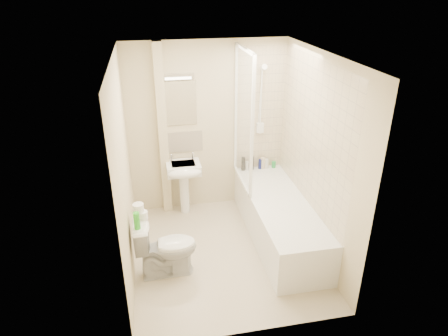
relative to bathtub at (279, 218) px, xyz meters
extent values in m
plane|color=beige|center=(-0.75, -0.20, -0.29)|extent=(2.50, 2.50, 0.00)
cube|color=beige|center=(-0.75, 1.05, 0.91)|extent=(2.20, 0.02, 2.40)
cube|color=beige|center=(-1.85, -0.20, 0.91)|extent=(0.02, 2.50, 2.40)
cube|color=beige|center=(0.35, -0.20, 0.91)|extent=(0.02, 2.50, 2.40)
cube|color=white|center=(-0.75, -0.20, 2.11)|extent=(2.20, 2.50, 0.02)
cube|color=beige|center=(0.00, 1.04, 1.14)|extent=(0.70, 0.01, 1.75)
cube|color=beige|center=(0.34, 0.00, 1.14)|extent=(0.01, 2.10, 1.75)
cube|color=beige|center=(-1.37, 0.99, 0.91)|extent=(0.12, 0.12, 2.40)
cube|color=beige|center=(-1.13, 1.04, 0.74)|extent=(0.60, 0.02, 0.30)
cube|color=white|center=(-1.13, 1.04, 1.29)|extent=(0.46, 0.01, 0.60)
cube|color=silver|center=(-1.13, 1.02, 1.66)|extent=(0.42, 0.07, 0.07)
cube|color=white|center=(0.00, 0.00, -0.01)|extent=(0.70, 2.10, 0.55)
cube|color=white|center=(0.00, 0.00, 0.21)|extent=(0.56, 1.96, 0.05)
cube|color=white|center=(-0.35, 0.60, 1.16)|extent=(0.01, 0.90, 1.80)
cube|color=white|center=(-0.35, 1.03, 1.16)|extent=(0.04, 0.04, 1.80)
cube|color=white|center=(-0.35, 0.15, 1.16)|extent=(0.04, 0.04, 1.80)
cube|color=white|center=(-0.35, 0.60, 2.04)|extent=(0.04, 0.90, 0.04)
cube|color=white|center=(-0.35, 0.60, 0.28)|extent=(0.04, 0.90, 0.03)
cylinder|color=white|center=(0.00, 1.02, 1.26)|extent=(0.02, 0.02, 0.90)
cylinder|color=white|center=(0.00, 1.02, 0.81)|extent=(0.05, 0.05, 0.02)
cylinder|color=white|center=(0.00, 1.02, 1.71)|extent=(0.05, 0.05, 0.02)
cylinder|color=white|center=(0.00, 0.95, 1.74)|extent=(0.08, 0.11, 0.11)
cube|color=white|center=(0.00, 1.01, 0.88)|extent=(0.10, 0.05, 0.14)
cylinder|color=white|center=(-0.02, 0.99, 1.31)|extent=(0.01, 0.13, 0.84)
cylinder|color=white|center=(-1.13, 0.88, 0.02)|extent=(0.13, 0.13, 0.62)
cube|color=white|center=(-1.13, 0.85, 0.43)|extent=(0.46, 0.36, 0.14)
ellipsoid|color=white|center=(-1.13, 0.68, 0.43)|extent=(0.46, 0.20, 0.14)
cube|color=silver|center=(-1.13, 0.85, 0.48)|extent=(0.32, 0.23, 0.04)
cylinder|color=white|center=(-1.28, 0.96, 0.54)|extent=(0.03, 0.03, 0.10)
cylinder|color=white|center=(-0.98, 0.96, 0.54)|extent=(0.03, 0.03, 0.10)
sphere|color=white|center=(-1.28, 0.96, 0.59)|extent=(0.04, 0.04, 0.04)
sphere|color=white|center=(-0.98, 0.96, 0.59)|extent=(0.04, 0.04, 0.04)
cylinder|color=black|center=(-0.25, 0.96, 0.36)|extent=(0.06, 0.06, 0.20)
cylinder|color=silver|center=(-0.19, 0.96, 0.33)|extent=(0.05, 0.05, 0.13)
cylinder|color=black|center=(-0.11, 0.96, 0.36)|extent=(0.05, 0.05, 0.20)
cylinder|color=navy|center=(0.01, 0.96, 0.33)|extent=(0.05, 0.05, 0.15)
cylinder|color=beige|center=(0.05, 0.96, 0.35)|extent=(0.07, 0.07, 0.17)
cylinder|color=silver|center=(0.11, 0.96, 0.33)|extent=(0.06, 0.06, 0.14)
cylinder|color=green|center=(0.22, 0.96, 0.31)|extent=(0.06, 0.06, 0.09)
imported|color=white|center=(-1.47, -0.42, 0.06)|extent=(0.42, 0.70, 0.70)
cylinder|color=white|center=(-1.69, -0.33, 0.45)|extent=(0.10, 0.10, 0.09)
cylinder|color=white|center=(-1.73, -0.31, 0.55)|extent=(0.12, 0.12, 0.09)
cylinder|color=green|center=(-1.75, -0.51, 0.51)|extent=(0.07, 0.07, 0.19)
camera|label=1|loc=(-1.54, -4.15, 2.80)|focal=32.00mm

